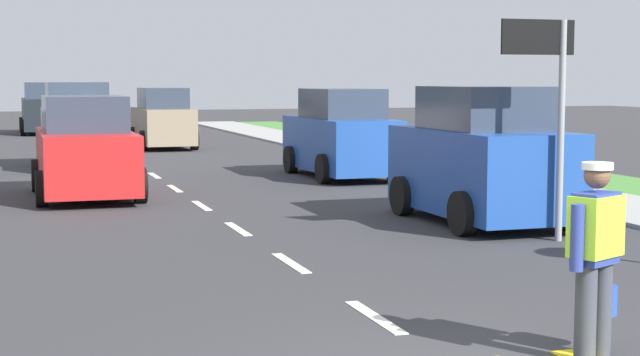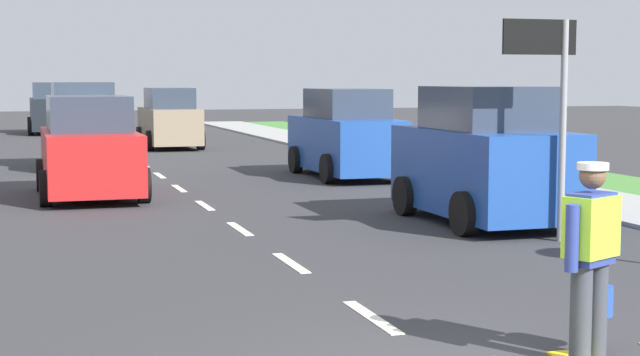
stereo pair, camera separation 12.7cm
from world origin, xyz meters
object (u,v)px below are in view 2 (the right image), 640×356
object	(u,v)px
road_worker	(591,251)
car_oncoming_second	(83,128)
car_outgoing_far	(169,120)
car_parked_curbside	(484,160)
car_oncoming_lead	(89,150)
lane_direction_sign	(549,76)
car_parked_far	(345,136)
car_oncoming_third	(52,110)

from	to	relation	value
road_worker	car_oncoming_second	world-z (taller)	car_oncoming_second
car_outgoing_far	car_oncoming_second	xyz separation A→B (m)	(-3.33, -6.94, 0.10)
car_parked_curbside	car_outgoing_far	xyz separation A→B (m)	(-2.28, 19.18, -0.08)
road_worker	car_oncoming_second	distance (m)	19.86
car_oncoming_lead	car_parked_curbside	world-z (taller)	car_parked_curbside
lane_direction_sign	road_worker	bearing A→B (deg)	-116.88
car_oncoming_lead	car_oncoming_second	bearing A→B (deg)	87.34
lane_direction_sign	car_oncoming_lead	bearing A→B (deg)	127.88
car_parked_far	car_oncoming_third	distance (m)	22.67
car_oncoming_third	car_outgoing_far	bearing A→B (deg)	-71.46
lane_direction_sign	car_oncoming_third	size ratio (longest dim) A/B	0.73
car_oncoming_third	road_worker	bearing A→B (deg)	-85.32
car_oncoming_lead	car_parked_curbside	size ratio (longest dim) A/B	1.11
car_parked_far	car_oncoming_second	bearing A→B (deg)	142.91
lane_direction_sign	car_oncoming_lead	xyz separation A→B (m)	(-5.91, 7.60, -1.47)
car_oncoming_second	car_outgoing_far	bearing A→B (deg)	64.35
road_worker	car_oncoming_lead	world-z (taller)	car_oncoming_lead
car_oncoming_lead	car_parked_curbside	xyz separation A→B (m)	(5.92, -5.61, 0.10)
car_parked_far	car_outgoing_far	world-z (taller)	car_parked_far
lane_direction_sign	car_oncoming_lead	world-z (taller)	lane_direction_sign
car_oncoming_lead	car_oncoming_second	world-z (taller)	car_oncoming_second
car_oncoming_lead	car_oncoming_third	xyz separation A→B (m)	(0.13, 24.05, 0.09)
car_oncoming_third	car_parked_far	bearing A→B (deg)	-74.55
car_parked_far	car_parked_curbside	size ratio (longest dim) A/B	1.13
lane_direction_sign	car_outgoing_far	distance (m)	21.34
car_oncoming_third	car_parked_curbside	bearing A→B (deg)	-78.94
car_parked_curbside	car_oncoming_third	xyz separation A→B (m)	(-5.80, 29.66, -0.00)
road_worker	car_parked_far	bearing A→B (deg)	78.83
lane_direction_sign	car_parked_curbside	world-z (taller)	lane_direction_sign
car_parked_far	car_outgoing_far	xyz separation A→B (m)	(-2.53, 11.37, -0.03)
road_worker	car_oncoming_lead	size ratio (longest dim) A/B	0.39
lane_direction_sign	car_parked_curbside	size ratio (longest dim) A/B	0.84
lane_direction_sign	car_parked_curbside	distance (m)	2.41
car_oncoming_third	car_oncoming_second	bearing A→B (deg)	-89.40
car_parked_curbside	road_worker	bearing A→B (deg)	-110.43
lane_direction_sign	car_parked_far	distance (m)	9.90
road_worker	car_parked_far	distance (m)	15.52
car_parked_curbside	car_outgoing_far	world-z (taller)	car_parked_curbside
car_parked_curbside	car_oncoming_second	bearing A→B (deg)	114.64
road_worker	car_outgoing_far	distance (m)	26.60
car_parked_far	car_oncoming_third	world-z (taller)	car_oncoming_third
car_oncoming_lead	car_oncoming_third	bearing A→B (deg)	89.70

